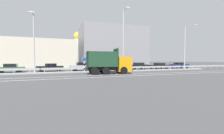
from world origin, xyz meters
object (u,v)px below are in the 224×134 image
(parked_car_5, at_px, (111,67))
(parked_car_7, at_px, (159,66))
(parked_car_6, at_px, (138,66))
(median_road_sign, at_px, (84,64))
(dump_truck, at_px, (114,65))
(parked_car_8, at_px, (179,65))
(street_lamp_1, at_px, (34,41))
(street_lamp_2, at_px, (124,38))
(church_tower, at_px, (78,49))
(parked_car_4, at_px, (82,67))
(street_lamp_3, at_px, (186,45))
(parked_car_3, at_px, (50,67))
(parked_car_2, at_px, (10,68))

(parked_car_5, relative_size, parked_car_7, 0.86)
(parked_car_6, bearing_deg, median_road_sign, 104.93)
(dump_truck, height_order, median_road_sign, dump_truck)
(parked_car_7, xyz_separation_m, parked_car_8, (6.04, -0.02, 0.04))
(street_lamp_1, relative_size, parked_car_6, 1.85)
(parked_car_7, bearing_deg, street_lamp_2, 113.58)
(parked_car_5, height_order, church_tower, church_tower)
(dump_truck, relative_size, parked_car_8, 1.41)
(median_road_sign, relative_size, street_lamp_1, 0.29)
(street_lamp_1, distance_m, parked_car_8, 31.85)
(parked_car_5, distance_m, parked_car_6, 6.43)
(parked_car_4, xyz_separation_m, parked_car_8, (23.65, -0.00, -0.04))
(street_lamp_3, distance_m, parked_car_3, 26.97)
(street_lamp_3, xyz_separation_m, parked_car_5, (-14.91, 4.35, -4.32))
(parked_car_5, bearing_deg, parked_car_3, 85.31)
(parked_car_2, distance_m, church_tower, 31.42)
(dump_truck, distance_m, church_tower, 35.27)
(parked_car_6, bearing_deg, parked_car_5, 88.38)
(church_tower, bearing_deg, median_road_sign, -96.07)
(parked_car_8, xyz_separation_m, church_tower, (-20.75, 26.94, 5.28))
(median_road_sign, xyz_separation_m, parked_car_6, (12.44, 4.19, -0.57))
(street_lamp_1, relative_size, parked_car_7, 1.82)
(parked_car_3, xyz_separation_m, parked_car_6, (17.70, -0.20, 0.03))
(street_lamp_1, height_order, parked_car_5, street_lamp_1)
(street_lamp_2, xyz_separation_m, parked_car_5, (-0.85, 4.22, -5.15))
(street_lamp_1, xyz_separation_m, parked_car_8, (31.27, 4.56, -4.00))
(parked_car_3, xyz_separation_m, parked_car_5, (11.28, -0.43, -0.01))
(street_lamp_2, relative_size, street_lamp_3, 1.20)
(street_lamp_2, xyz_separation_m, parked_car_6, (5.58, 4.45, -5.11))
(median_road_sign, distance_m, street_lamp_2, 8.23)
(parked_car_2, xyz_separation_m, parked_car_4, (11.63, 0.41, 0.06))
(street_lamp_2, bearing_deg, street_lamp_1, 179.70)
(dump_truck, bearing_deg, street_lamp_3, 106.00)
(street_lamp_3, xyz_separation_m, parked_car_2, (-32.13, 4.36, -4.32))
(parked_car_5, bearing_deg, parked_car_8, -91.20)
(parked_car_4, height_order, parked_car_5, parked_car_4)
(median_road_sign, bearing_deg, street_lamp_1, -178.52)
(parked_car_7, relative_size, church_tower, 0.36)
(parked_car_2, distance_m, parked_car_3, 5.96)
(parked_car_5, height_order, parked_car_7, parked_car_5)
(street_lamp_3, bearing_deg, street_lamp_1, 179.58)
(parked_car_2, distance_m, parked_car_7, 29.24)
(street_lamp_2, height_order, parked_car_5, street_lamp_2)
(parked_car_6, xyz_separation_m, church_tower, (-9.11, 27.13, 5.26))
(parked_car_4, relative_size, church_tower, 0.35)
(parked_car_4, bearing_deg, parked_car_3, -91.36)
(street_lamp_1, height_order, parked_car_6, street_lamp_1)
(street_lamp_1, bearing_deg, parked_car_7, 10.30)
(parked_car_3, xyz_separation_m, church_tower, (8.59, 26.93, 5.29))
(median_road_sign, xyz_separation_m, parked_car_2, (-11.21, 3.97, -0.61))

